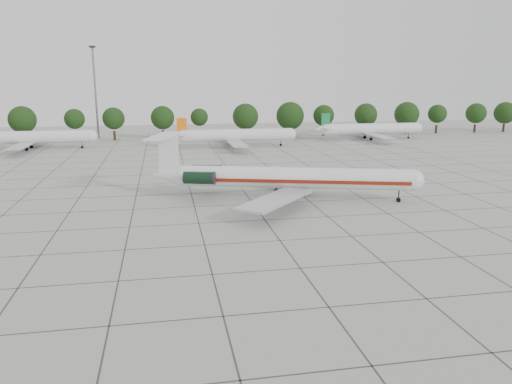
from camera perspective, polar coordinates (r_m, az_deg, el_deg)
ground at (r=60.64m, az=1.03°, el=-3.22°), size 260.00×260.00×0.00m
apron_joints at (r=74.92m, az=-1.28°, el=-0.07°), size 170.00×170.00×0.02m
main_airliner at (r=70.25m, az=2.72°, el=1.69°), size 37.75×29.00×9.00m
bg_airliner_b at (r=131.19m, az=-24.28°, el=5.70°), size 28.24×27.20×7.40m
bg_airliner_c at (r=124.18m, az=-2.29°, el=6.48°), size 28.24×27.20×7.40m
bg_airliner_d at (r=143.30m, az=13.01°, el=7.02°), size 28.24×27.20×7.40m
tree_line at (r=142.46m, az=-10.63°, el=8.34°), size 249.86×8.44×10.22m
floodlight_mast at (r=150.18m, az=-17.91°, el=11.35°), size 1.60×1.60×25.45m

